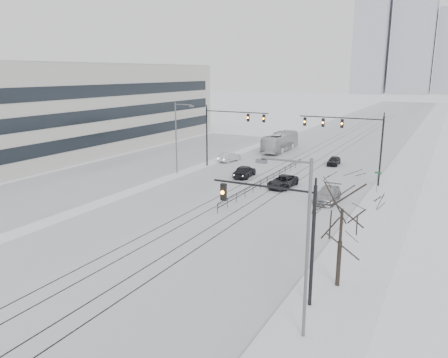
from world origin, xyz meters
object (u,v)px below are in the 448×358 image
at_px(traffic_mast_near, 285,225).
at_px(sedan_sb_inner, 245,171).
at_px(bare_tree, 342,217).
at_px(sedan_sb_outer, 230,157).
at_px(sedan_nb_far, 334,161).
at_px(sedan_nb_front, 283,182).
at_px(box_truck, 280,142).
at_px(sedan_nb_right, 328,195).

distance_m(traffic_mast_near, sedan_sb_inner, 30.22).
distance_m(bare_tree, sedan_sb_inner, 29.01).
bearing_deg(sedan_sb_outer, sedan_sb_inner, 137.85).
bearing_deg(sedan_sb_inner, sedan_nb_far, -127.61).
height_order(bare_tree, sedan_nb_far, bare_tree).
relative_size(sedan_nb_front, box_truck, 0.45).
distance_m(traffic_mast_near, sedan_sb_outer, 40.01).
relative_size(sedan_sb_inner, sedan_nb_far, 1.24).
bearing_deg(sedan_nb_front, sedan_nb_right, -25.16).
bearing_deg(sedan_sb_inner, traffic_mast_near, 114.38).
bearing_deg(sedan_nb_front, sedan_sb_outer, 142.19).
bearing_deg(sedan_sb_inner, sedan_nb_right, 149.99).
bearing_deg(sedan_sb_outer, box_truck, -96.74).
xyz_separation_m(bare_tree, sedan_nb_far, (-9.16, 35.54, -3.87)).
xyz_separation_m(sedan_nb_far, box_truck, (-10.60, 6.87, 0.89)).
bearing_deg(sedan_nb_right, sedan_sb_inner, 153.35).
relative_size(sedan_sb_inner, sedan_nb_right, 0.90).
bearing_deg(sedan_nb_right, box_truck, 118.65).
height_order(sedan_nb_front, sedan_nb_far, sedan_nb_front).
bearing_deg(sedan_nb_far, bare_tree, -78.06).
distance_m(bare_tree, sedan_sb_outer, 38.87).
bearing_deg(sedan_nb_right, sedan_nb_far, 100.56).
relative_size(bare_tree, sedan_sb_inner, 1.36).
xyz_separation_m(traffic_mast_near, sedan_sb_outer, (-20.79, 33.96, -3.89)).
relative_size(traffic_mast_near, box_truck, 0.65).
distance_m(sedan_nb_right, sedan_nb_far, 18.34).
relative_size(sedan_sb_inner, sedan_nb_front, 0.93).
xyz_separation_m(sedan_sb_inner, sedan_nb_far, (7.95, 12.41, -0.15)).
bearing_deg(box_truck, traffic_mast_near, 110.97).
bearing_deg(traffic_mast_near, sedan_nb_far, 99.93).
bearing_deg(sedan_sb_outer, sedan_nb_right, 153.26).
relative_size(bare_tree, box_truck, 0.56).
distance_m(sedan_nb_front, sedan_nb_right, 6.68).
xyz_separation_m(sedan_sb_outer, box_truck, (3.44, 11.45, 0.83)).
xyz_separation_m(bare_tree, sedan_nb_front, (-11.20, 20.72, -3.82)).
relative_size(sedan_sb_outer, sedan_nb_right, 0.82).
distance_m(sedan_nb_front, box_truck, 23.33).
relative_size(bare_tree, sedan_nb_right, 1.23).
bearing_deg(sedan_sb_inner, sedan_sb_outer, -57.09).
bearing_deg(bare_tree, sedan_nb_front, 118.39).
bearing_deg(bare_tree, sedan_nb_far, 104.45).
relative_size(bare_tree, sedan_nb_front, 1.26).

